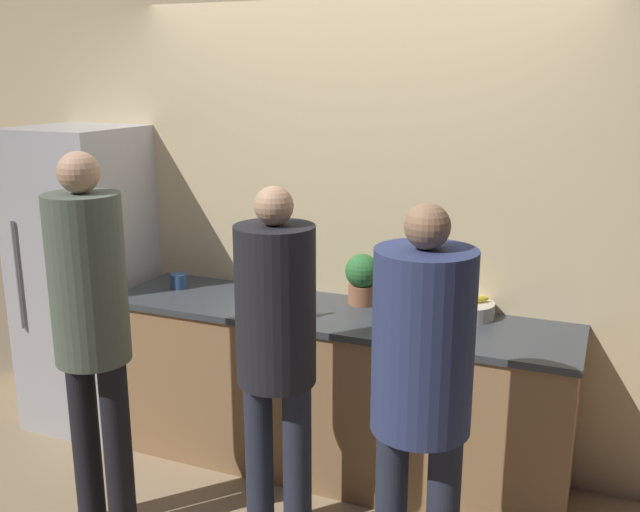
{
  "coord_description": "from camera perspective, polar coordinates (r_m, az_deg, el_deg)",
  "views": [
    {
      "loc": [
        1.29,
        -2.95,
        2.13
      ],
      "look_at": [
        0.0,
        0.14,
        1.26
      ],
      "focal_mm": 40.0,
      "sensor_mm": 36.0,
      "label": 1
    }
  ],
  "objects": [
    {
      "name": "fruit_bowl",
      "position": [
        3.74,
        11.79,
        -4.16
      ],
      "size": [
        0.27,
        0.27,
        0.12
      ],
      "color": "beige",
      "rests_on": "counter"
    },
    {
      "name": "ground_plane",
      "position": [
        3.86,
        -0.87,
        -18.93
      ],
      "size": [
        14.0,
        14.0,
        0.0
      ],
      "primitive_type": "plane",
      "color": "#9E8460"
    },
    {
      "name": "bottle_amber",
      "position": [
        3.59,
        -2.55,
        -3.65
      ],
      "size": [
        0.05,
        0.05,
        0.25
      ],
      "color": "brown",
      "rests_on": "counter"
    },
    {
      "name": "potted_plant",
      "position": [
        3.84,
        3.39,
        -1.71
      ],
      "size": [
        0.19,
        0.19,
        0.28
      ],
      "color": "#9E6042",
      "rests_on": "counter"
    },
    {
      "name": "cup_blue",
      "position": [
        4.21,
        -11.23,
        -1.97
      ],
      "size": [
        0.1,
        0.1,
        0.09
      ],
      "color": "#335184",
      "rests_on": "counter"
    },
    {
      "name": "utensil_crock",
      "position": [
        4.11,
        -4.38,
        -1.79
      ],
      "size": [
        0.1,
        0.1,
        0.29
      ],
      "color": "#3D424C",
      "rests_on": "counter"
    },
    {
      "name": "refrigerator",
      "position": [
        4.55,
        -18.2,
        -1.75
      ],
      "size": [
        0.65,
        0.68,
        1.82
      ],
      "color": "#B7B7BC",
      "rests_on": "ground_plane"
    },
    {
      "name": "person_center",
      "position": [
        3.13,
        -3.53,
        -6.67
      ],
      "size": [
        0.35,
        0.35,
        1.67
      ],
      "color": "#232838",
      "rests_on": "ground_plane"
    },
    {
      "name": "wall_back",
      "position": [
        3.94,
        2.97,
        2.36
      ],
      "size": [
        5.2,
        0.06,
        2.6
      ],
      "color": "#D6BC8C",
      "rests_on": "ground_plane"
    },
    {
      "name": "person_right",
      "position": [
        2.74,
        8.14,
        -9.48
      ],
      "size": [
        0.38,
        0.38,
        1.68
      ],
      "color": "#232838",
      "rests_on": "ground_plane"
    },
    {
      "name": "counter",
      "position": [
        3.93,
        1.24,
        -10.67
      ],
      "size": [
        2.49,
        0.65,
        0.91
      ],
      "color": "#9E754C",
      "rests_on": "ground_plane"
    },
    {
      "name": "person_left",
      "position": [
        3.34,
        -17.86,
        -4.65
      ],
      "size": [
        0.33,
        0.33,
        1.81
      ],
      "color": "black",
      "rests_on": "ground_plane"
    }
  ]
}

